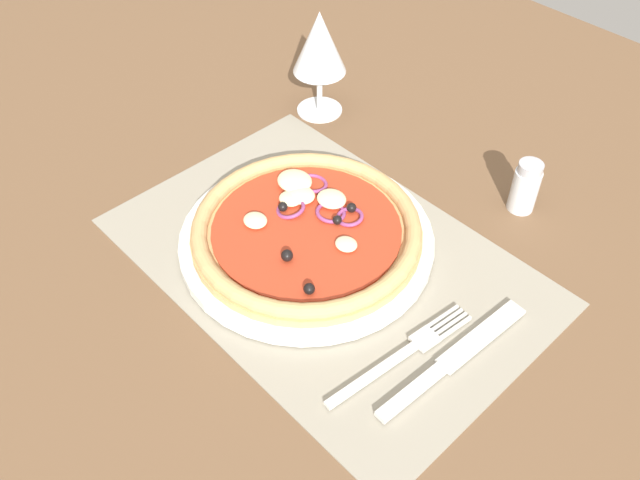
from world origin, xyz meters
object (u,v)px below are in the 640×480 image
at_px(pizza, 305,229).
at_px(pepper_shaker, 525,187).
at_px(fork, 407,351).
at_px(plate, 305,241).
at_px(knife, 455,357).
at_px(wine_glass, 320,46).

xyz_separation_m(pizza, pepper_shaker, (0.13, 0.23, 0.01)).
bearing_deg(fork, pizza, 86.99).
xyz_separation_m(plate, fork, (0.18, -0.03, -0.00)).
relative_size(fork, knife, 0.90).
distance_m(knife, pepper_shaker, 0.25).
xyz_separation_m(knife, pepper_shaker, (-0.09, 0.23, 0.03)).
relative_size(knife, pepper_shaker, 2.99).
bearing_deg(knife, fork, 129.77).
xyz_separation_m(plate, pepper_shaker, (0.13, 0.23, 0.02)).
height_order(knife, wine_glass, wine_glass).
relative_size(pizza, wine_glass, 1.74).
bearing_deg(pizza, knife, -0.00).
xyz_separation_m(pizza, knife, (0.22, -0.00, -0.02)).
bearing_deg(plate, knife, 0.33).
relative_size(pizza, fork, 1.43).
relative_size(plate, pizza, 1.11).
bearing_deg(fork, plate, 87.33).
xyz_separation_m(plate, knife, (0.21, 0.00, -0.00)).
bearing_deg(plate, pizza, 134.10).
bearing_deg(plate, wine_glass, 133.13).
bearing_deg(plate, fork, -8.50).
bearing_deg(knife, wine_glass, 66.75).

